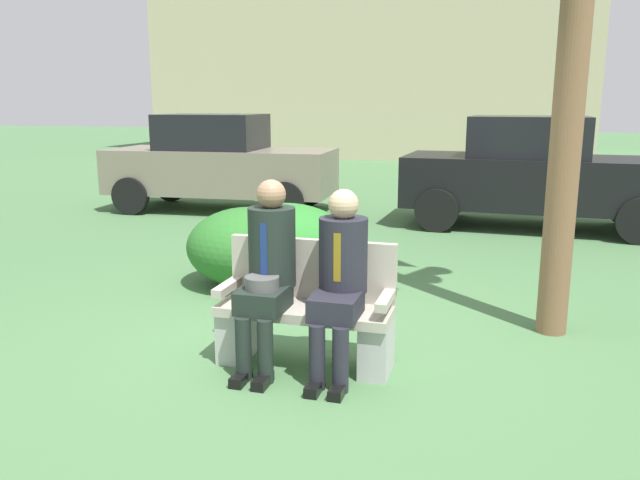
{
  "coord_description": "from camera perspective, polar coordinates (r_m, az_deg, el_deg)",
  "views": [
    {
      "loc": [
        1.53,
        -4.39,
        1.88
      ],
      "look_at": [
        0.24,
        0.15,
        0.85
      ],
      "focal_mm": 35.55,
      "sensor_mm": 36.0,
      "label": 1
    }
  ],
  "objects": [
    {
      "name": "seated_man_right",
      "position": [
        4.35,
        1.81,
        -3.06
      ],
      "size": [
        0.34,
        0.72,
        1.3
      ],
      "color": "#23232D",
      "rests_on": "ground"
    },
    {
      "name": "parked_car_near",
      "position": [
        11.33,
        -9.0,
        6.86
      ],
      "size": [
        3.98,
        1.89,
        1.68
      ],
      "color": "slate",
      "rests_on": "ground"
    },
    {
      "name": "ground_plane",
      "position": [
        5.02,
        -3.15,
        -9.72
      ],
      "size": [
        80.0,
        80.0,
        0.0
      ],
      "primitive_type": "plane",
      "color": "#487345"
    },
    {
      "name": "park_bench",
      "position": [
        4.63,
        -1.2,
        -6.47
      ],
      "size": [
        1.26,
        0.44,
        0.9
      ],
      "color": "#B7AD9E",
      "rests_on": "ground"
    },
    {
      "name": "shrub_mid_lawn",
      "position": [
        6.62,
        -6.38,
        -0.61
      ],
      "size": [
        1.31,
        1.2,
        0.82
      ],
      "primitive_type": "ellipsoid",
      "color": "#2A6B27",
      "rests_on": "ground"
    },
    {
      "name": "parked_car_far",
      "position": [
        10.11,
        18.73,
        5.73
      ],
      "size": [
        3.97,
        1.85,
        1.68
      ],
      "color": "black",
      "rests_on": "ground"
    },
    {
      "name": "shrub_near_bench",
      "position": [
        6.53,
        -3.08,
        -0.5
      ],
      "size": [
        1.39,
        1.27,
        0.87
      ],
      "primitive_type": "ellipsoid",
      "color": "#2B782B",
      "rests_on": "ground"
    },
    {
      "name": "seated_man_left",
      "position": [
        4.5,
        -4.71,
        -2.31
      ],
      "size": [
        0.34,
        0.72,
        1.35
      ],
      "color": "#1E2823",
      "rests_on": "ground"
    },
    {
      "name": "building_backdrop",
      "position": [
        24.5,
        5.0,
        20.74
      ],
      "size": [
        15.67,
        6.5,
        10.95
      ],
      "color": "#BAAF8C",
      "rests_on": "ground"
    }
  ]
}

